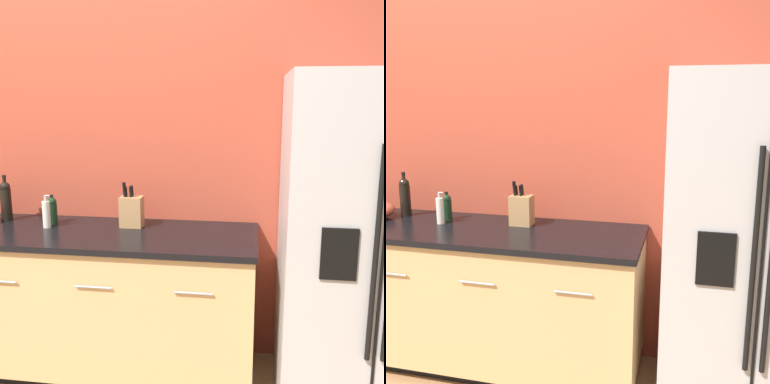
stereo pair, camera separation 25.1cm
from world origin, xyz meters
TOP-DOWN VIEW (x-y plane):
  - wall_back at (0.00, 1.19)m, footprint 10.00×0.05m
  - counter_unit at (-0.03, 0.85)m, footprint 2.24×0.64m
  - refrigerator at (1.63, 0.77)m, footprint 0.83×0.80m
  - knife_block at (0.34, 0.97)m, footprint 0.13×0.10m
  - wine_bottle at (-0.49, 0.99)m, footprint 0.07×0.07m
  - soap_dispenser at (-0.17, 0.87)m, footprint 0.05×0.05m
  - oil_bottle at (-0.17, 0.97)m, footprint 0.06×0.06m

SIDE VIEW (x-z plane):
  - counter_unit at x=-0.03m, z-range 0.01..0.91m
  - refrigerator at x=1.63m, z-range 0.00..1.79m
  - soap_dispenser at x=-0.17m, z-range 0.89..1.09m
  - oil_bottle at x=-0.17m, z-range 0.90..1.08m
  - knife_block at x=0.34m, z-range 0.86..1.14m
  - wine_bottle at x=-0.49m, z-range 0.89..1.18m
  - wall_back at x=0.00m, z-range 0.00..2.60m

